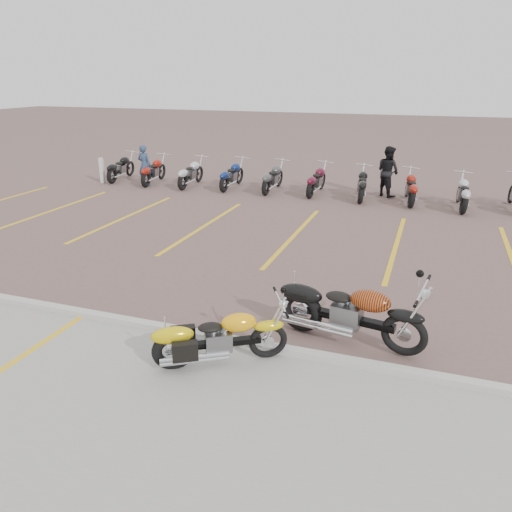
% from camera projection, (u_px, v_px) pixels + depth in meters
% --- Properties ---
extents(ground, '(100.00, 100.00, 0.00)m').
position_uv_depth(ground, '(241.00, 292.00, 10.10)').
color(ground, brown).
rests_on(ground, ground).
extents(concrete_apron, '(60.00, 5.00, 0.01)m').
position_uv_depth(concrete_apron, '(108.00, 432.00, 6.12)').
color(concrete_apron, '#9E9B93').
rests_on(concrete_apron, ground).
extents(curb, '(60.00, 0.18, 0.12)m').
position_uv_depth(curb, '(198.00, 334.00, 8.31)').
color(curb, '#ADAAA3').
rests_on(curb, ground).
extents(parking_stripes, '(38.00, 5.50, 0.01)m').
position_uv_depth(parking_stripes, '(294.00, 235.00, 13.64)').
color(parking_stripes, gold).
rests_on(parking_stripes, ground).
extents(yellow_cruiser, '(1.82, 1.18, 0.85)m').
position_uv_depth(yellow_cruiser, '(217.00, 339.00, 7.45)').
color(yellow_cruiser, black).
rests_on(yellow_cruiser, ground).
extents(flame_cruiser, '(2.47, 0.57, 1.02)m').
position_uv_depth(flame_cruiser, '(347.00, 314.00, 8.05)').
color(flame_cruiser, black).
rests_on(flame_cruiser, ground).
extents(person_a, '(0.61, 0.43, 1.59)m').
position_uv_depth(person_a, '(144.00, 165.00, 19.59)').
color(person_a, navy).
rests_on(person_a, ground).
extents(person_b, '(1.10, 1.08, 1.79)m').
position_uv_depth(person_b, '(388.00, 171.00, 17.78)').
color(person_b, black).
rests_on(person_b, ground).
extents(bollard, '(0.17, 0.17, 1.00)m').
position_uv_depth(bollard, '(102.00, 170.00, 20.13)').
color(bollard, silver).
rests_on(bollard, ground).
extents(bg_bike_row, '(22.19, 2.03, 1.10)m').
position_uv_depth(bg_bike_row, '(384.00, 186.00, 17.16)').
color(bg_bike_row, black).
rests_on(bg_bike_row, ground).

